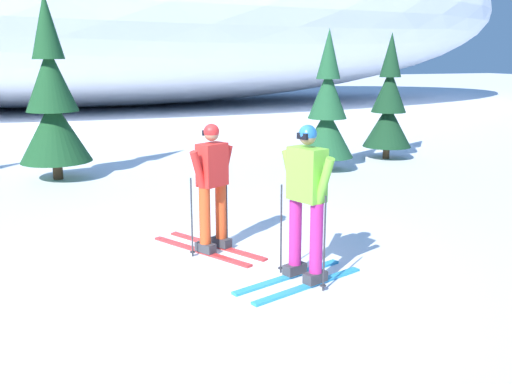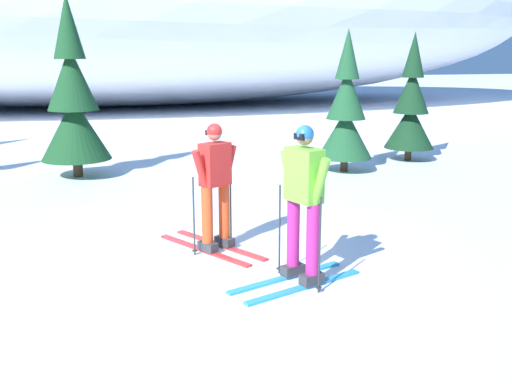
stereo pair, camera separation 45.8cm
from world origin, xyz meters
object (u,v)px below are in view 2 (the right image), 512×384
Objects in this scene: skier_lime_jacket at (303,201)px; skier_red_jacket at (215,186)px; pine_tree_center at (73,103)px; pine_tree_center_right at (346,113)px; pine_tree_far_right at (411,108)px.

skier_red_jacket is at bearing 116.49° from skier_lime_jacket.
pine_tree_center_right is at bearing -11.83° from pine_tree_center.
pine_tree_center is (-2.43, 7.04, 0.62)m from skier_lime_jacket.
pine_tree_center_right reaches higher than skier_lime_jacket.
skier_red_jacket is at bearing -140.06° from pine_tree_far_right.
skier_lime_jacket is 8.65m from pine_tree_far_right.
pine_tree_far_right is at bearing 39.94° from skier_red_jacket.
skier_lime_jacket is 0.48× the size of pine_tree_center.
pine_tree_center is at bearing 176.99° from pine_tree_far_right.
skier_lime_jacket reaches higher than skier_red_jacket.
pine_tree_far_right is (2.16, 0.80, -0.01)m from pine_tree_center_right.
skier_lime_jacket is 7.48m from pine_tree_center.
skier_red_jacket is 6.04m from pine_tree_center_right.
pine_tree_center reaches higher than skier_lime_jacket.
pine_tree_center_right is 2.31m from pine_tree_far_right.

